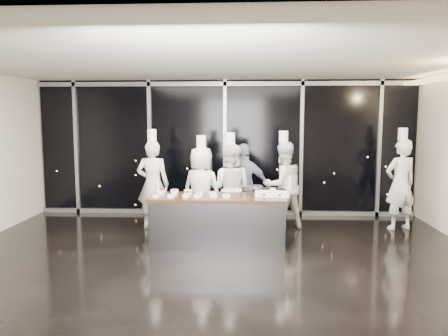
# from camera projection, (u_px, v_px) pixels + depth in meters

# --- Properties ---
(ground) EXTENTS (9.00, 9.00, 0.00)m
(ground) POSITION_uv_depth(u_px,v_px,m) (214.00, 260.00, 7.17)
(ground) COLOR black
(ground) RESTS_ON ground
(room_shell) EXTENTS (9.02, 7.02, 3.21)m
(room_shell) POSITION_uv_depth(u_px,v_px,m) (225.00, 123.00, 6.90)
(room_shell) COLOR beige
(room_shell) RESTS_ON ground
(window_wall) EXTENTS (8.90, 0.11, 3.20)m
(window_wall) POSITION_uv_depth(u_px,v_px,m) (225.00, 148.00, 10.38)
(window_wall) COLOR black
(window_wall) RESTS_ON ground
(demo_counter) EXTENTS (2.46, 0.86, 0.90)m
(demo_counter) POSITION_uv_depth(u_px,v_px,m) (218.00, 220.00, 8.01)
(demo_counter) COLOR #36373B
(demo_counter) RESTS_ON ground
(stove) EXTENTS (0.65, 0.45, 0.14)m
(stove) POSITION_uv_depth(u_px,v_px,m) (273.00, 192.00, 7.96)
(stove) COLOR white
(stove) RESTS_ON demo_counter
(frying_pan) EXTENTS (0.46, 0.28, 0.04)m
(frying_pan) POSITION_uv_depth(u_px,v_px,m) (255.00, 187.00, 8.00)
(frying_pan) COLOR gray
(frying_pan) RESTS_ON stove
(stock_pot) EXTENTS (0.27, 0.27, 0.25)m
(stock_pot) POSITION_uv_depth(u_px,v_px,m) (291.00, 182.00, 7.89)
(stock_pot) COLOR #B0B0B2
(stock_pot) RESTS_ON stove
(prep_bowls) EXTENTS (1.42, 0.73, 0.05)m
(prep_bowls) POSITION_uv_depth(u_px,v_px,m) (188.00, 193.00, 8.07)
(prep_bowls) COLOR white
(prep_bowls) RESTS_ON demo_counter
(squeeze_bottle) EXTENTS (0.08, 0.08, 0.27)m
(squeeze_bottle) POSITION_uv_depth(u_px,v_px,m) (158.00, 187.00, 8.15)
(squeeze_bottle) COLOR white
(squeeze_bottle) RESTS_ON demo_counter
(chef_far_left) EXTENTS (0.68, 0.45, 2.08)m
(chef_far_left) POSITION_uv_depth(u_px,v_px,m) (153.00, 184.00, 9.13)
(chef_far_left) COLOR silver
(chef_far_left) RESTS_ON ground
(chef_left) EXTENTS (1.00, 0.84, 1.97)m
(chef_left) POSITION_uv_depth(u_px,v_px,m) (202.00, 189.00, 8.85)
(chef_left) COLOR silver
(chef_left) RESTS_ON ground
(chef_center) EXTENTS (0.99, 0.83, 2.03)m
(chef_center) POSITION_uv_depth(u_px,v_px,m) (230.00, 188.00, 8.79)
(chef_center) COLOR silver
(chef_center) RESTS_ON ground
(guest) EXTENTS (1.10, 0.57, 1.79)m
(guest) POSITION_uv_depth(u_px,v_px,m) (244.00, 186.00, 9.12)
(guest) COLOR #131C36
(guest) RESTS_ON ground
(chef_right) EXTENTS (1.09, 1.00, 2.05)m
(chef_right) POSITION_uv_depth(u_px,v_px,m) (283.00, 185.00, 9.12)
(chef_right) COLOR silver
(chef_right) RESTS_ON ground
(chef_side) EXTENTS (0.79, 0.64, 2.11)m
(chef_side) POSITION_uv_depth(u_px,v_px,m) (400.00, 184.00, 9.04)
(chef_side) COLOR silver
(chef_side) RESTS_ON ground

